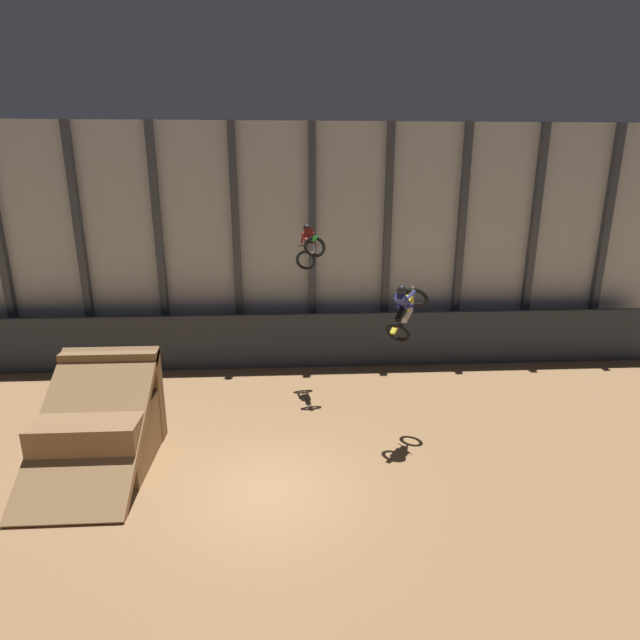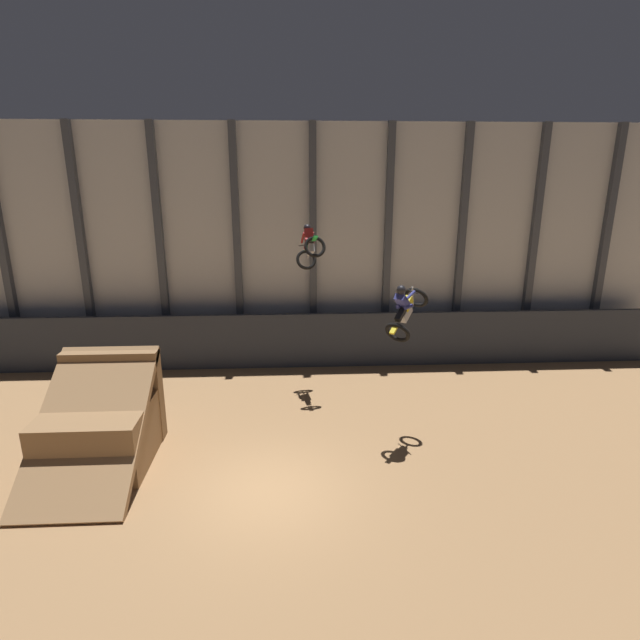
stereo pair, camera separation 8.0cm
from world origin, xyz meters
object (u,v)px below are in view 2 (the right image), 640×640
rider_bike_left_air (310,247)px  rider_bike_right_air (405,309)px  dirt_ramp (103,424)px  traffic_cone_near_ramp (92,414)px

rider_bike_left_air → rider_bike_right_air: rider_bike_left_air is taller
dirt_ramp → traffic_cone_near_ramp: 2.52m
dirt_ramp → rider_bike_left_air: rider_bike_left_air is taller
rider_bike_left_air → rider_bike_right_air: (2.54, -3.88, -1.22)m
dirt_ramp → traffic_cone_near_ramp: size_ratio=7.33×
rider_bike_right_air → traffic_cone_near_ramp: bearing=-151.8°
rider_bike_left_air → traffic_cone_near_ramp: (-7.03, -2.43, -4.92)m
rider_bike_right_air → traffic_cone_near_ramp: size_ratio=3.05×
rider_bike_right_air → traffic_cone_near_ramp: 10.36m
dirt_ramp → rider_bike_right_air: size_ratio=2.40×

